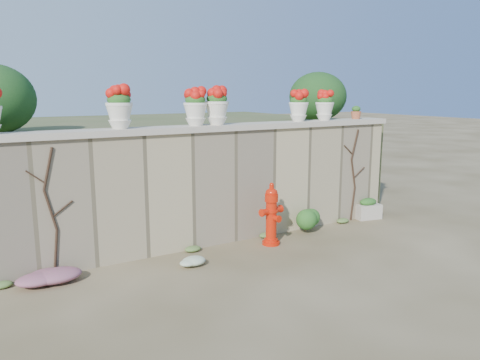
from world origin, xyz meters
TOP-DOWN VIEW (x-y plane):
  - ground at (0.00, 0.00)m, footprint 80.00×80.00m
  - stone_wall at (0.00, 1.80)m, footprint 8.00×0.40m
  - wall_cap at (0.00, 1.80)m, footprint 8.10×0.52m
  - raised_fill at (0.00, 5.00)m, footprint 9.00×6.00m
  - back_shrub_right at (3.40, 3.00)m, footprint 1.30×1.30m
  - vine_left at (-2.67, 1.58)m, footprint 0.60×0.04m
  - vine_right at (3.23, 1.58)m, footprint 0.60×0.04m
  - fire_hydrant at (0.86, 1.14)m, footprint 0.48×0.34m
  - planter_box at (3.60, 1.50)m, footprint 0.58×0.41m
  - green_shrub at (1.91, 1.36)m, footprint 0.65×0.59m
  - magenta_clump at (-2.87, 1.35)m, footprint 0.95×0.63m
  - white_flowers at (-0.80, 0.88)m, footprint 0.52×0.42m
  - urn_pot_1 at (-1.55, 1.80)m, footprint 0.41×0.41m
  - urn_pot_2 at (-0.26, 1.80)m, footprint 0.40×0.40m
  - urn_pot_3 at (0.15, 1.80)m, footprint 0.41×0.41m
  - urn_pot_4 at (1.92, 1.80)m, footprint 0.37×0.37m
  - urn_pot_5 at (2.57, 1.80)m, footprint 0.37×0.37m
  - terracotta_pot at (3.43, 1.80)m, footprint 0.22×0.22m

SIDE VIEW (x-z plane):
  - ground at x=0.00m, z-range 0.00..0.00m
  - white_flowers at x=-0.80m, z-range 0.00..0.19m
  - magenta_clump at x=-2.87m, z-range 0.00..0.25m
  - planter_box at x=3.60m, z-range -0.02..0.43m
  - green_shrub at x=1.91m, z-range 0.00..0.62m
  - fire_hydrant at x=0.86m, z-range 0.00..1.11m
  - vine_left at x=-2.67m, z-range 0.04..1.94m
  - vine_right at x=3.23m, z-range 0.04..1.94m
  - stone_wall at x=0.00m, z-range 0.00..2.00m
  - raised_fill at x=0.00m, z-range 0.00..2.00m
  - wall_cap at x=0.00m, z-range 2.00..2.10m
  - terracotta_pot at x=3.43m, z-range 2.09..2.35m
  - urn_pot_5 at x=2.57m, z-range 2.10..2.67m
  - urn_pot_4 at x=1.92m, z-range 2.10..2.68m
  - urn_pot_2 at x=-0.26m, z-range 2.10..2.72m
  - urn_pot_3 at x=0.15m, z-range 2.10..2.74m
  - urn_pot_1 at x=-1.55m, z-range 2.10..2.74m
  - back_shrub_right at x=3.40m, z-range 2.00..3.10m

